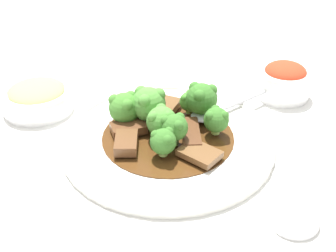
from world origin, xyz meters
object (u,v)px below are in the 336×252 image
(broccoli_floret_4, at_px, (190,101))
(side_bowl_appetizer, at_px, (37,97))
(main_plate, at_px, (168,139))
(broccoli_floret_5, at_px, (148,103))
(beef_strip_1, at_px, (191,133))
(beef_strip_4, at_px, (164,108))
(serving_spoon, at_px, (218,110))
(broccoli_floret_7, at_px, (162,121))
(broccoli_floret_0, at_px, (175,127))
(beef_strip_3, at_px, (126,143))
(broccoli_floret_1, at_px, (216,119))
(beef_strip_0, at_px, (128,128))
(broccoli_floret_2, at_px, (202,98))
(broccoli_floret_3, at_px, (164,141))
(beef_strip_2, at_px, (200,153))
(broccoli_floret_6, at_px, (124,107))
(sauce_dish, at_px, (294,219))
(side_bowl_kimchi, at_px, (284,80))

(broccoli_floret_4, height_order, side_bowl_appetizer, broccoli_floret_4)
(main_plate, distance_m, broccoli_floret_5, 0.06)
(main_plate, xyz_separation_m, beef_strip_1, (-0.03, -0.00, 0.01))
(beef_strip_4, height_order, serving_spoon, serving_spoon)
(beef_strip_4, xyz_separation_m, broccoli_floret_7, (-0.01, 0.07, 0.02))
(main_plate, height_order, broccoli_floret_0, broccoli_floret_0)
(main_plate, distance_m, beef_strip_3, 0.07)
(main_plate, xyz_separation_m, broccoli_floret_1, (-0.07, -0.01, 0.03))
(beef_strip_0, xyz_separation_m, beef_strip_1, (-0.09, -0.00, -0.00))
(beef_strip_0, relative_size, beef_strip_3, 1.13)
(broccoli_floret_7, bearing_deg, serving_spoon, -135.96)
(beef_strip_3, xyz_separation_m, broccoli_floret_2, (-0.10, -0.10, 0.03))
(main_plate, xyz_separation_m, beef_strip_4, (0.02, -0.07, 0.02))
(main_plate, relative_size, broccoli_floret_4, 8.76)
(broccoli_floret_3, xyz_separation_m, serving_spoon, (-0.07, -0.12, -0.02))
(serving_spoon, bearing_deg, broccoli_floret_5, 20.57)
(broccoli_floret_0, relative_size, broccoli_floret_2, 0.83)
(broccoli_floret_1, bearing_deg, side_bowl_appetizer, -11.83)
(broccoli_floret_1, bearing_deg, broccoli_floret_2, -59.62)
(beef_strip_2, bearing_deg, broccoli_floret_4, -77.60)
(broccoli_floret_5, xyz_separation_m, side_bowl_appetizer, (0.20, -0.05, -0.03))
(beef_strip_3, bearing_deg, broccoli_floret_3, 168.31)
(broccoli_floret_3, relative_size, broccoli_floret_7, 0.84)
(beef_strip_0, bearing_deg, beef_strip_3, 96.92)
(beef_strip_3, height_order, broccoli_floret_1, broccoli_floret_1)
(broccoli_floret_6, bearing_deg, broccoli_floret_2, -164.84)
(broccoli_floret_0, bearing_deg, broccoli_floret_6, -29.82)
(broccoli_floret_3, bearing_deg, broccoli_floret_7, -77.79)
(broccoli_floret_2, height_order, broccoli_floret_3, broccoli_floret_2)
(beef_strip_0, height_order, beef_strip_4, same)
(beef_strip_0, height_order, broccoli_floret_1, broccoli_floret_1)
(broccoli_floret_6, xyz_separation_m, serving_spoon, (-0.14, -0.05, -0.02))
(beef_strip_2, relative_size, broccoli_floret_2, 1.17)
(main_plate, distance_m, serving_spoon, 0.10)
(beef_strip_3, height_order, serving_spoon, beef_strip_3)
(beef_strip_1, height_order, beef_strip_2, beef_strip_1)
(beef_strip_3, height_order, sauce_dish, beef_strip_3)
(beef_strip_2, xyz_separation_m, broccoli_floret_6, (0.12, -0.07, 0.02))
(beef_strip_0, xyz_separation_m, broccoli_floret_2, (-0.11, -0.06, 0.03))
(beef_strip_1, height_order, side_bowl_appetizer, side_bowl_appetizer)
(broccoli_floret_2, xyz_separation_m, serving_spoon, (-0.03, -0.01, -0.03))
(broccoli_floret_1, xyz_separation_m, broccoli_floret_7, (0.08, 0.02, 0.00))
(beef_strip_2, height_order, broccoli_floret_7, broccoli_floret_7)
(broccoli_floret_6, bearing_deg, broccoli_floret_0, 150.18)
(beef_strip_4, relative_size, broccoli_floret_7, 1.37)
(broccoli_floret_2, distance_m, sauce_dish, 0.24)
(broccoli_floret_3, bearing_deg, broccoli_floret_6, -46.58)
(broccoli_floret_6, bearing_deg, broccoli_floret_1, 175.35)
(side_bowl_kimchi, relative_size, sauce_dish, 1.50)
(broccoli_floret_4, bearing_deg, broccoli_floret_3, 78.31)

